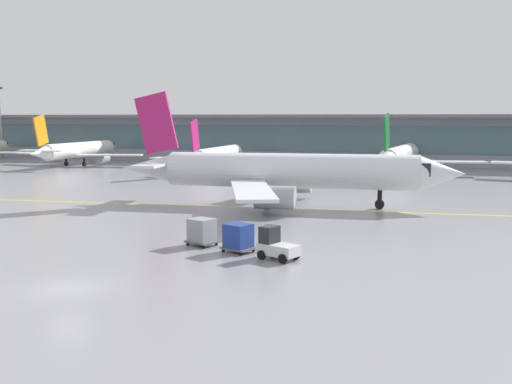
{
  "coord_description": "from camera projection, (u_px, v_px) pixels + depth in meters",
  "views": [
    {
      "loc": [
        19.43,
        -26.96,
        9.14
      ],
      "look_at": [
        4.0,
        20.16,
        3.0
      ],
      "focal_mm": 42.65,
      "sensor_mm": 36.0,
      "label": 1
    }
  ],
  "objects": [
    {
      "name": "cargo_dolly_lead",
      "position": [
        238.0,
        237.0,
        41.22
      ],
      "size": [
        2.53,
        2.24,
        1.94
      ],
      "rotation": [
        0.0,
        0.0,
        -0.36
      ],
      "color": "#595B60",
      "rests_on": "ground_plane"
    },
    {
      "name": "gate_airplane_1",
      "position": [
        79.0,
        150.0,
        114.91
      ],
      "size": [
        26.77,
        28.76,
        9.54
      ],
      "rotation": [
        0.0,
        0.0,
        1.6
      ],
      "color": "white",
      "rests_on": "ground_plane"
    },
    {
      "name": "terminal_concourse",
      "position": [
        351.0,
        138.0,
        119.33
      ],
      "size": [
        226.9,
        11.0,
        9.6
      ],
      "color": "#8C939E",
      "rests_on": "ground_plane"
    },
    {
      "name": "cargo_dolly_trailing",
      "position": [
        202.0,
        231.0,
        43.35
      ],
      "size": [
        2.53,
        2.24,
        1.94
      ],
      "rotation": [
        0.0,
        0.0,
        -0.36
      ],
      "color": "#595B60",
      "rests_on": "ground_plane"
    },
    {
      "name": "taxiway_centreline_stripe",
      "position": [
        286.0,
        209.0,
        60.7
      ],
      "size": [
        109.43,
        11.91,
        0.01
      ],
      "primitive_type": "cube",
      "rotation": [
        0.0,
        0.0,
        0.11
      ],
      "color": "yellow",
      "rests_on": "ground_plane"
    },
    {
      "name": "baggage_tug",
      "position": [
        276.0,
        245.0,
        39.25
      ],
      "size": [
        2.93,
        2.33,
        2.1
      ],
      "rotation": [
        0.0,
        0.0,
        -0.36
      ],
      "color": "silver",
      "rests_on": "ground_plane"
    },
    {
      "name": "ground_plane",
      "position": [
        68.0,
        289.0,
        32.55
      ],
      "size": [
        400.0,
        400.0,
        0.0
      ],
      "primitive_type": "plane",
      "color": "gray"
    },
    {
      "name": "apron_light_mast_0",
      "position": [
        1.0,
        119.0,
        135.91
      ],
      "size": [
        1.8,
        0.36,
        15.72
      ],
      "color": "gray",
      "rests_on": "ground_plane"
    },
    {
      "name": "taxiing_regional_jet",
      "position": [
        287.0,
        172.0,
        62.25
      ],
      "size": [
        35.71,
        33.03,
        11.82
      ],
      "rotation": [
        0.0,
        0.0,
        0.11
      ],
      "color": "silver",
      "rests_on": "ground_plane"
    },
    {
      "name": "gate_airplane_2",
      "position": [
        218.0,
        155.0,
        103.49
      ],
      "size": [
        24.75,
        26.61,
        8.82
      ],
      "rotation": [
        0.0,
        0.0,
        1.61
      ],
      "color": "white",
      "rests_on": "ground_plane"
    },
    {
      "name": "gate_airplane_3",
      "position": [
        399.0,
        156.0,
        98.36
      ],
      "size": [
        27.18,
        29.33,
        9.71
      ],
      "rotation": [
        0.0,
        0.0,
        1.49
      ],
      "color": "white",
      "rests_on": "ground_plane"
    }
  ]
}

